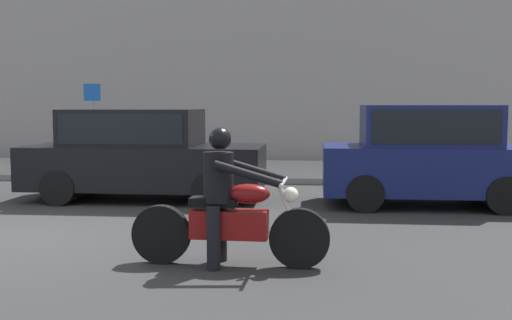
# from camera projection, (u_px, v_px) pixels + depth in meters

# --- Properties ---
(ground_plane) EXTENTS (80.00, 80.00, 0.00)m
(ground_plane) POSITION_uv_depth(u_px,v_px,m) (21.00, 236.00, 8.28)
(ground_plane) COLOR #282828
(sidewalk_slab) EXTENTS (40.00, 4.40, 0.14)m
(sidewalk_slab) POSITION_uv_depth(u_px,v_px,m) (166.00, 169.00, 16.20)
(sidewalk_slab) COLOR #99968E
(sidewalk_slab) RESTS_ON ground_plane
(building_facade) EXTENTS (40.00, 1.40, 9.14)m
(building_facade) POSITION_uv_depth(u_px,v_px,m) (190.00, 18.00, 19.15)
(building_facade) COLOR gray
(building_facade) RESTS_ON ground_plane
(motorcycle_with_rider_black_leather) EXTENTS (2.25, 0.70, 1.56)m
(motorcycle_with_rider_black_leather) POSITION_uv_depth(u_px,v_px,m) (228.00, 210.00, 6.72)
(motorcycle_with_rider_black_leather) COLOR black
(motorcycle_with_rider_black_leather) RESTS_ON ground_plane
(parked_sedan_black) EXTENTS (4.45, 1.82, 1.72)m
(parked_sedan_black) POSITION_uv_depth(u_px,v_px,m) (141.00, 154.00, 11.40)
(parked_sedan_black) COLOR black
(parked_sedan_black) RESTS_ON ground_plane
(parked_hatchback_navy) EXTENTS (3.67, 1.76, 1.80)m
(parked_hatchback_navy) POSITION_uv_depth(u_px,v_px,m) (427.00, 154.00, 10.71)
(parked_hatchback_navy) COLOR #11194C
(parked_hatchback_navy) RESTS_ON ground_plane
(street_sign_post) EXTENTS (0.44, 0.08, 2.24)m
(street_sign_post) POSITION_uv_depth(u_px,v_px,m) (93.00, 116.00, 15.63)
(street_sign_post) COLOR gray
(street_sign_post) RESTS_ON sidewalk_slab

